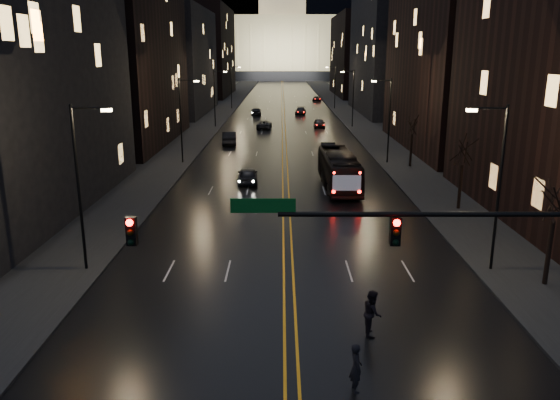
{
  "coord_description": "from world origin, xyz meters",
  "views": [
    {
      "loc": [
        -0.39,
        -17.67,
        11.44
      ],
      "look_at": [
        -0.46,
        12.42,
        3.36
      ],
      "focal_mm": 35.0,
      "sensor_mm": 36.0,
      "label": 1
    }
  ],
  "objects_px": {
    "pedestrian_b": "(372,313)",
    "oncoming_car_b": "(229,138)",
    "receding_car_a": "(328,149)",
    "traffic_signal": "(465,245)",
    "pedestrian_a": "(356,368)",
    "oncoming_car_a": "(248,176)",
    "bus": "(339,170)"
  },
  "relations": [
    {
      "from": "bus",
      "to": "oncoming_car_a",
      "type": "relative_size",
      "value": 2.55
    },
    {
      "from": "oncoming_car_a",
      "to": "pedestrian_a",
      "type": "bearing_deg",
      "value": 96.66
    },
    {
      "from": "pedestrian_b",
      "to": "oncoming_car_b",
      "type": "bearing_deg",
      "value": 14.2
    },
    {
      "from": "oncoming_car_a",
      "to": "receding_car_a",
      "type": "height_order",
      "value": "oncoming_car_a"
    },
    {
      "from": "pedestrian_b",
      "to": "traffic_signal",
      "type": "bearing_deg",
      "value": -139.1
    },
    {
      "from": "traffic_signal",
      "to": "receding_car_a",
      "type": "xyz_separation_m",
      "value": [
        -0.87,
        44.89,
        -4.35
      ]
    },
    {
      "from": "bus",
      "to": "oncoming_car_b",
      "type": "relative_size",
      "value": 2.23
    },
    {
      "from": "traffic_signal",
      "to": "receding_car_a",
      "type": "distance_m",
      "value": 45.1
    },
    {
      "from": "pedestrian_a",
      "to": "pedestrian_b",
      "type": "distance_m",
      "value": 4.19
    },
    {
      "from": "oncoming_car_b",
      "to": "receding_car_a",
      "type": "xyz_separation_m",
      "value": [
        12.22,
        -8.25,
        -0.08
      ]
    },
    {
      "from": "oncoming_car_b",
      "to": "pedestrian_a",
      "type": "distance_m",
      "value": 54.85
    },
    {
      "from": "bus",
      "to": "pedestrian_b",
      "type": "bearing_deg",
      "value": -94.17
    },
    {
      "from": "traffic_signal",
      "to": "pedestrian_a",
      "type": "relative_size",
      "value": 9.53
    },
    {
      "from": "receding_car_a",
      "to": "pedestrian_b",
      "type": "height_order",
      "value": "pedestrian_b"
    },
    {
      "from": "bus",
      "to": "pedestrian_a",
      "type": "bearing_deg",
      "value": -96.08
    },
    {
      "from": "traffic_signal",
      "to": "pedestrian_a",
      "type": "xyz_separation_m",
      "value": [
        -3.7,
        -0.9,
        -4.2
      ]
    },
    {
      "from": "receding_car_a",
      "to": "pedestrian_b",
      "type": "xyz_separation_m",
      "value": [
        -1.62,
        -41.78,
        0.24
      ]
    },
    {
      "from": "oncoming_car_a",
      "to": "receding_car_a",
      "type": "bearing_deg",
      "value": -124.33
    },
    {
      "from": "bus",
      "to": "oncoming_car_a",
      "type": "bearing_deg",
      "value": 169.1
    },
    {
      "from": "bus",
      "to": "pedestrian_b",
      "type": "distance_m",
      "value": 26.25
    },
    {
      "from": "oncoming_car_b",
      "to": "pedestrian_a",
      "type": "height_order",
      "value": "pedestrian_a"
    },
    {
      "from": "traffic_signal",
      "to": "oncoming_car_a",
      "type": "xyz_separation_m",
      "value": [
        -9.35,
        30.68,
        -4.35
      ]
    },
    {
      "from": "traffic_signal",
      "to": "oncoming_car_b",
      "type": "xyz_separation_m",
      "value": [
        -13.09,
        53.14,
        -4.27
      ]
    },
    {
      "from": "oncoming_car_a",
      "to": "oncoming_car_b",
      "type": "xyz_separation_m",
      "value": [
        -3.74,
        22.46,
        0.08
      ]
    },
    {
      "from": "bus",
      "to": "receding_car_a",
      "type": "height_order",
      "value": "bus"
    },
    {
      "from": "bus",
      "to": "pedestrian_b",
      "type": "xyz_separation_m",
      "value": [
        -1.25,
        -26.22,
        -0.59
      ]
    },
    {
      "from": "oncoming_car_b",
      "to": "pedestrian_b",
      "type": "bearing_deg",
      "value": 96.89
    },
    {
      "from": "oncoming_car_b",
      "to": "receding_car_a",
      "type": "distance_m",
      "value": 14.75
    },
    {
      "from": "pedestrian_a",
      "to": "traffic_signal",
      "type": "bearing_deg",
      "value": -86.39
    },
    {
      "from": "bus",
      "to": "pedestrian_a",
      "type": "distance_m",
      "value": 30.33
    },
    {
      "from": "oncoming_car_b",
      "to": "oncoming_car_a",
      "type": "bearing_deg",
      "value": 94.38
    },
    {
      "from": "oncoming_car_a",
      "to": "pedestrian_b",
      "type": "bearing_deg",
      "value": 100.49
    }
  ]
}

